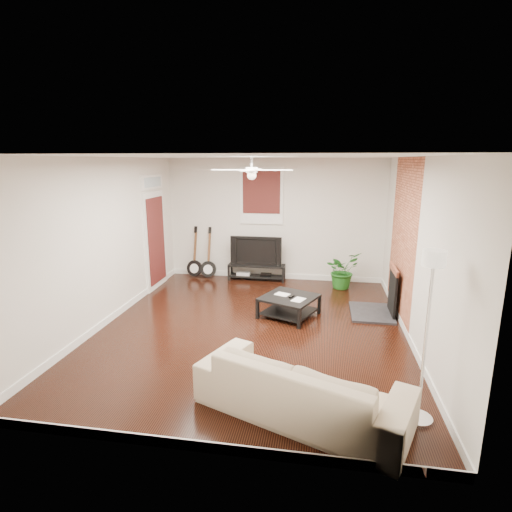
% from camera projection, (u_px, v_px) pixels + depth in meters
% --- Properties ---
extents(room, '(5.01, 6.01, 2.81)m').
position_uv_depth(room, '(252.00, 247.00, 6.45)').
color(room, black).
rests_on(room, ground).
extents(brick_accent, '(0.02, 2.20, 2.80)m').
position_uv_depth(brick_accent, '(403.00, 240.00, 7.01)').
color(brick_accent, '#9C4C32').
rests_on(brick_accent, floor).
extents(fireplace, '(0.80, 1.10, 0.92)m').
position_uv_depth(fireplace, '(382.00, 290.00, 7.28)').
color(fireplace, black).
rests_on(fireplace, floor).
extents(window_back, '(1.00, 0.06, 1.30)m').
position_uv_depth(window_back, '(261.00, 196.00, 9.22)').
color(window_back, '#3D1410').
rests_on(window_back, wall_back).
extents(door_left, '(0.08, 1.00, 2.50)m').
position_uv_depth(door_left, '(155.00, 231.00, 8.70)').
color(door_left, white).
rests_on(door_left, wall_left).
extents(tv_stand, '(1.32, 0.35, 0.37)m').
position_uv_depth(tv_stand, '(257.00, 272.00, 9.46)').
color(tv_stand, black).
rests_on(tv_stand, floor).
extents(tv, '(1.18, 0.16, 0.68)m').
position_uv_depth(tv, '(257.00, 250.00, 9.36)').
color(tv, black).
rests_on(tv, tv_stand).
extents(coffee_table, '(1.15, 1.15, 0.37)m').
position_uv_depth(coffee_table, '(289.00, 306.00, 7.26)').
color(coffee_table, black).
rests_on(coffee_table, floor).
extents(sofa, '(2.49, 1.71, 0.68)m').
position_uv_depth(sofa, '(302.00, 386.00, 4.41)').
color(sofa, beige).
rests_on(sofa, floor).
extents(floor_lamp, '(0.41, 0.41, 1.90)m').
position_uv_depth(floor_lamp, '(426.00, 339.00, 4.16)').
color(floor_lamp, silver).
rests_on(floor_lamp, floor).
extents(potted_plant, '(0.96, 0.96, 0.81)m').
position_uv_depth(potted_plant, '(342.00, 270.00, 8.81)').
color(potted_plant, '#1D611B').
rests_on(potted_plant, floor).
extents(guitar_left, '(0.41, 0.32, 1.24)m').
position_uv_depth(guitar_left, '(194.00, 252.00, 9.57)').
color(guitar_left, black).
rests_on(guitar_left, floor).
extents(guitar_right, '(0.39, 0.28, 1.24)m').
position_uv_depth(guitar_right, '(208.00, 253.00, 9.49)').
color(guitar_right, black).
rests_on(guitar_right, floor).
extents(ceiling_fan, '(1.24, 1.24, 0.32)m').
position_uv_depth(ceiling_fan, '(252.00, 170.00, 6.17)').
color(ceiling_fan, white).
rests_on(ceiling_fan, ceiling).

